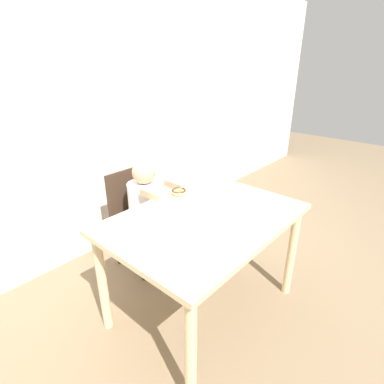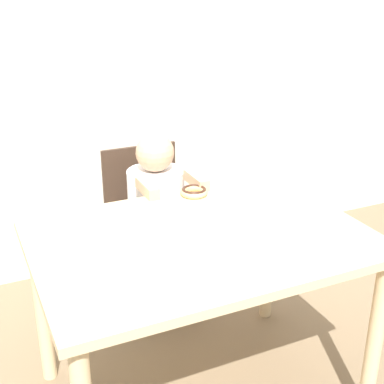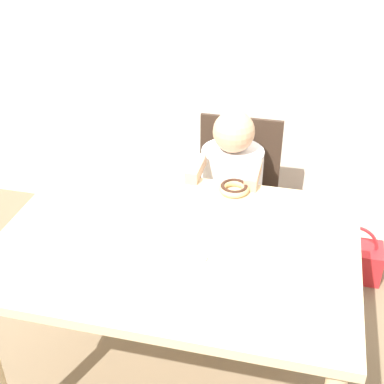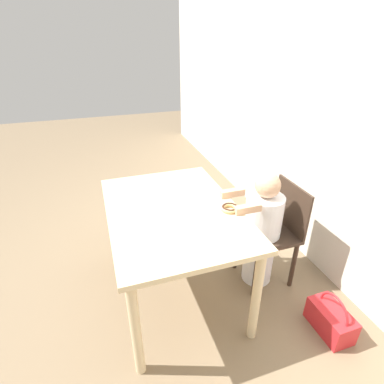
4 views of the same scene
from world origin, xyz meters
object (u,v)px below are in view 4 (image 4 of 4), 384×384
(donut, at_px, (230,208))
(handbag, at_px, (331,319))
(chair, at_px, (273,231))
(child_figure, at_px, (261,231))

(donut, bearing_deg, handbag, 44.64)
(chair, relative_size, donut, 6.90)
(donut, bearing_deg, chair, 97.98)
(chair, bearing_deg, donut, -82.02)
(child_figure, xyz_separation_m, donut, (0.06, -0.31, 0.30))
(chair, xyz_separation_m, donut, (0.06, -0.42, 0.33))
(handbag, bearing_deg, child_figure, -159.40)
(child_figure, bearing_deg, handbag, 20.60)
(donut, relative_size, handbag, 0.38)
(chair, distance_m, child_figure, 0.11)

